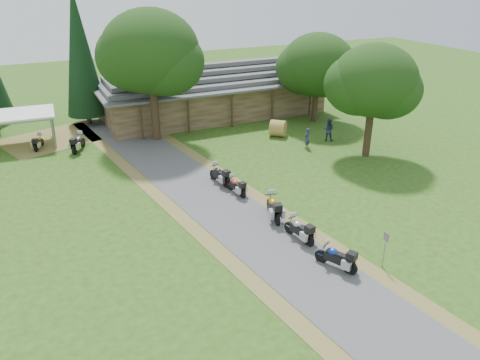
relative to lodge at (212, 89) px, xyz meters
name	(u,v)px	position (x,y,z in m)	size (l,w,h in m)	color
ground	(283,255)	(-6.00, -24.00, -2.45)	(120.00, 120.00, 0.00)	#2B4914
driveway	(240,220)	(-6.50, -20.00, -2.45)	(46.00, 46.00, 0.00)	#454548
lodge	(212,89)	(0.00, 0.00, 0.00)	(21.40, 9.40, 4.90)	brown
carport	(16,130)	(-17.20, -1.64, -1.16)	(5.95, 3.97, 2.58)	white
motorcycle_row_a	(336,256)	(-4.37, -25.99, -1.80)	(1.91, 0.62, 1.31)	navy
motorcycle_row_b	(299,228)	(-4.58, -23.10, -1.80)	(1.91, 0.62, 1.31)	#97999F
motorcycle_row_c	(273,206)	(-4.66, -20.50, -1.74)	(2.09, 0.68, 1.43)	#CD8D00
motorcycle_row_d	(236,185)	(-5.27, -16.86, -1.86)	(1.72, 0.56, 1.18)	red
motorcycle_row_e	(220,174)	(-5.60, -15.02, -1.78)	(1.96, 0.64, 1.34)	black
motorcycle_carport_a	(38,142)	(-15.79, -3.13, -1.87)	(1.69, 0.55, 1.16)	gold
motorcycle_carport_b	(78,142)	(-13.05, -4.86, -1.75)	(2.04, 0.66, 1.39)	slate
person_a	(307,136)	(3.09, -11.77, -1.51)	(0.53, 0.38, 1.88)	#2C3253
person_b	(329,128)	(5.58, -11.04, -1.37)	(0.61, 0.44, 2.15)	#2C3253
hay_bale	(278,128)	(2.46, -8.31, -1.78)	(1.34, 1.34, 1.23)	#A3773B
sign_post	(384,250)	(-2.30, -26.82, -1.53)	(0.33, 0.06, 1.85)	gray
oak_lodge_left	(152,69)	(-6.93, -4.95, 3.25)	(7.48, 7.48, 11.40)	#13330F
oak_lodge_right	(317,76)	(7.55, -6.03, 1.65)	(6.49, 6.49, 8.21)	#13330F
oak_driveway	(373,96)	(6.24, -14.99, 2.09)	(6.04, 6.04, 9.08)	#13330F
cedar_near	(81,57)	(-11.24, 1.87, 3.42)	(3.46, 3.46, 11.75)	black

